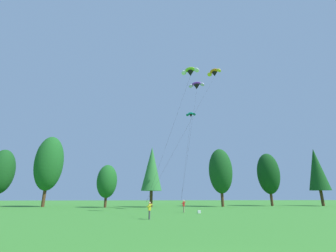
% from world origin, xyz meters
% --- Properties ---
extents(treeline_tree_a, '(5.08, 5.08, 12.16)m').
position_xyz_m(treeline_tree_a, '(-35.10, 46.51, 7.36)').
color(treeline_tree_a, '#472D19').
rests_on(treeline_tree_a, ground_plane).
extents(treeline_tree_b, '(5.94, 5.94, 15.33)m').
position_xyz_m(treeline_tree_b, '(-25.37, 46.61, 9.28)').
color(treeline_tree_b, '#472D19').
rests_on(treeline_tree_b, ground_plane).
extents(treeline_tree_c, '(4.10, 4.10, 8.51)m').
position_xyz_m(treeline_tree_c, '(-11.60, 42.84, 5.15)').
color(treeline_tree_c, '#472D19').
rests_on(treeline_tree_c, ground_plane).
extents(treeline_tree_d, '(4.39, 4.39, 12.66)m').
position_xyz_m(treeline_tree_d, '(-2.37, 43.62, 7.93)').
color(treeline_tree_d, '#472D19').
rests_on(treeline_tree_d, ground_plane).
extents(treeline_tree_e, '(5.22, 5.22, 12.67)m').
position_xyz_m(treeline_tree_e, '(13.21, 44.81, 7.67)').
color(treeline_tree_e, '#472D19').
rests_on(treeline_tree_e, ground_plane).
extents(treeline_tree_f, '(5.11, 5.11, 12.25)m').
position_xyz_m(treeline_tree_f, '(25.76, 47.44, 7.41)').
color(treeline_tree_f, '#472D19').
rests_on(treeline_tree_f, ground_plane).
extents(treeline_tree_g, '(4.57, 4.57, 13.49)m').
position_xyz_m(treeline_tree_g, '(37.55, 46.50, 8.45)').
color(treeline_tree_g, '#472D19').
rests_on(treeline_tree_g, ground_plane).
extents(kite_flyer_near, '(0.63, 0.66, 1.69)m').
position_xyz_m(kite_flyer_near, '(-2.62, 17.95, 1.00)').
color(kite_flyer_near, '#4C4C51').
rests_on(kite_flyer_near, ground_plane).
extents(kite_flyer_mid, '(0.56, 0.60, 1.69)m').
position_xyz_m(kite_flyer_mid, '(2.21, 27.52, 1.00)').
color(kite_flyer_mid, gray).
rests_on(kite_flyer_mid, ground_plane).
extents(parafoil_kite_high_lime_white, '(7.74, 8.05, 20.12)m').
position_xyz_m(parafoil_kite_high_lime_white, '(3.30, 24.90, 21.00)').
color(parafoil_kite_high_lime_white, '#93D633').
extents(parafoil_kite_mid_teal, '(4.58, 10.30, 17.20)m').
position_xyz_m(parafoil_kite_mid_teal, '(5.42, 37.15, 18.23)').
color(parafoil_kite_mid_teal, teal).
extents(parafoil_kite_far_orange, '(12.98, 13.54, 23.11)m').
position_xyz_m(parafoil_kite_far_orange, '(8.72, 30.02, 24.03)').
color(parafoil_kite_far_orange, orange).
extents(parafoil_kite_low_purple, '(6.09, 8.00, 22.75)m').
position_xyz_m(parafoil_kite_low_purple, '(6.28, 34.50, 23.59)').
color(parafoil_kite_low_purple, purple).
extents(picnic_cooler, '(0.38, 0.53, 0.34)m').
position_xyz_m(picnic_cooler, '(4.13, 26.13, 0.17)').
color(picnic_cooler, white).
rests_on(picnic_cooler, ground_plane).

